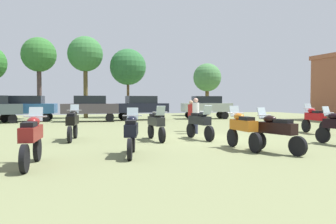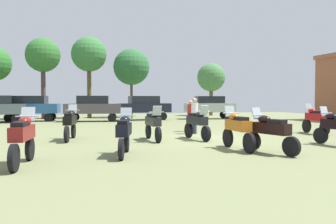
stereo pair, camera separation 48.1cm
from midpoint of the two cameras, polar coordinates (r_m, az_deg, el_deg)
name	(u,v)px [view 1 (the left image)]	position (r m, az deg, el deg)	size (l,w,h in m)	color
ground_plane	(202,139)	(14.83, 4.92, -4.57)	(44.00, 52.00, 0.02)	#777E53
motorcycle_2	(200,123)	(14.51, 4.48, -1.79)	(0.62, 2.23, 1.48)	black
motorcycle_3	(31,138)	(9.45, -23.45, -3.99)	(0.64, 2.25, 1.51)	black
motorcycle_4	(276,131)	(11.36, 16.69, -3.04)	(0.77, 2.16, 1.45)	black
motorcycle_5	(73,123)	(14.76, -16.73, -1.76)	(0.71, 2.29, 1.50)	black
motorcycle_6	(131,132)	(10.38, -7.52, -3.44)	(0.79, 2.10, 1.46)	black
motorcycle_7	(156,123)	(14.12, -2.98, -1.92)	(0.62, 2.23, 1.47)	black
motorcycle_10	(315,119)	(18.43, 22.87, -1.07)	(0.64, 2.19, 1.51)	black
motorcycle_11	(243,128)	(11.82, 11.40, -2.70)	(0.62, 2.21, 1.49)	black
car_2	(206,106)	(29.92, 6.07, 1.08)	(4.54, 2.50, 2.00)	black
car_3	(27,106)	(28.56, -23.17, 0.87)	(4.52, 2.43, 2.00)	black
car_5	(91,106)	(26.87, -13.46, 0.91)	(4.53, 2.45, 2.00)	black
car_6	(141,106)	(28.19, -5.04, 1.02)	(4.34, 1.90, 2.00)	black
person_1	(196,113)	(16.94, 3.91, -0.12)	(0.37, 0.37, 1.79)	#31344F
person_2	(191,113)	(18.13, 3.16, -0.23)	(0.47, 0.47, 1.67)	#2B273F
tree_1	(207,78)	(36.45, 6.27, 5.77)	(3.00, 3.00, 5.57)	brown
tree_2	(128,67)	(32.63, -7.22, 7.54)	(3.44, 3.44, 6.53)	brown
tree_4	(39,56)	(31.89, -21.42, 8.88)	(2.99, 2.99, 7.12)	#4E3C37
tree_5	(85,55)	(32.33, -14.23, 9.36)	(3.22, 3.22, 7.50)	brown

